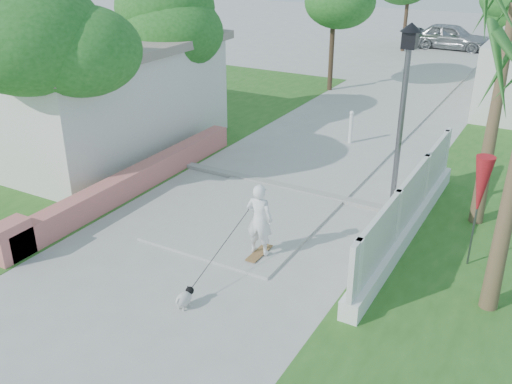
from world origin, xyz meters
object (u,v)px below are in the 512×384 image
Objects in this scene: bollard at (351,127)px; patio_umbrella at (481,187)px; skateboarder at (248,228)px; dog at (185,298)px; parked_car at (451,37)px; street_lamp at (401,120)px.

patio_umbrella reaches higher than bollard.
patio_umbrella is (4.60, -5.50, 1.10)m from bollard.
skateboarder reaches higher than bollard.
bollard is at bearing -90.43° from skateboarder.
parked_car is (-1.32, 27.11, 0.53)m from dog.
street_lamp is at bearing 152.24° from patio_umbrella.
bollard is 2.14× the size of dog.
skateboarder is at bearing -174.41° from parked_car.
street_lamp is at bearing 67.84° from dog.
street_lamp reaches higher than bollard.
skateboarder is at bearing -84.42° from bollard.
skateboarder is (0.74, -7.60, 0.20)m from bollard.
parked_car is at bearing 103.13° from patio_umbrella.
skateboarder is at bearing -151.43° from patio_umbrella.
skateboarder is 1.95m from dog.
bollard is at bearing 120.96° from street_lamp.
patio_umbrella is 4.48m from skateboarder.
street_lamp is at bearing -128.27° from skateboarder.
patio_umbrella is at bearing -50.09° from bollard.
patio_umbrella is at bearing -164.78° from parked_car.
bollard is 17.69m from parked_car.
skateboarder reaches higher than dog.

